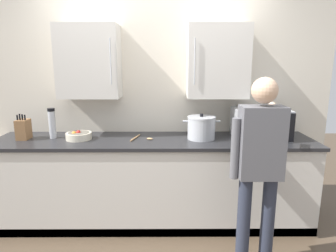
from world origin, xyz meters
TOP-DOWN VIEW (x-y plane):
  - back_wall_tiled at (0.00, 1.13)m, footprint 3.92×0.44m
  - counter_unit at (0.00, 0.79)m, footprint 3.30×0.69m
  - microwave_oven at (1.08, 0.83)m, footprint 0.65×0.79m
  - wooden_spoon at (-0.12, 0.80)m, footprint 0.23×0.25m
  - fruit_bowl at (-0.77, 0.79)m, footprint 0.26×0.26m
  - knife_block at (-1.34, 0.80)m, footprint 0.11×0.15m
  - stock_pot at (0.49, 0.81)m, footprint 0.38×0.29m
  - thermos_flask at (-1.05, 0.84)m, footprint 0.07×0.07m
  - person_figure at (0.87, 0.07)m, footprint 0.50×0.57m

SIDE VIEW (x-z plane):
  - counter_unit at x=0.00m, z-range 0.00..0.92m
  - wooden_spoon at x=-0.12m, z-range 0.92..0.94m
  - person_figure at x=0.87m, z-range 0.15..1.75m
  - fruit_bowl at x=-0.77m, z-range 0.92..1.01m
  - knife_block at x=-1.34m, z-range 0.89..1.16m
  - stock_pot at x=0.49m, z-range 0.91..1.17m
  - microwave_oven at x=1.08m, z-range 0.92..1.23m
  - thermos_flask at x=-1.05m, z-range 0.92..1.24m
  - back_wall_tiled at x=0.00m, z-range 0.09..2.70m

